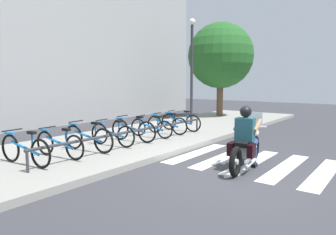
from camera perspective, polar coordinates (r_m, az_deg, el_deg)
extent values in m
plane|color=#38383D|center=(6.87, 11.44, -10.17)|extent=(48.00, 48.00, 0.00)
cube|color=gray|center=(9.33, -12.00, -5.24)|extent=(24.00, 4.40, 0.15)
cube|color=white|center=(7.53, 26.80, -9.25)|extent=(2.80, 0.40, 0.01)
cube|color=white|center=(7.70, 20.88, -8.62)|extent=(2.80, 0.40, 0.01)
cube|color=white|center=(7.95, 15.29, -7.94)|extent=(2.80, 0.40, 0.01)
cube|color=white|center=(8.26, 10.10, -7.24)|extent=(2.80, 0.40, 0.01)
cube|color=white|center=(8.64, 5.34, -6.55)|extent=(2.80, 0.40, 0.01)
torus|color=black|center=(8.07, 15.69, -5.41)|extent=(0.65, 0.20, 0.64)
cylinder|color=silver|center=(8.07, 15.69, -5.41)|extent=(0.13, 0.11, 0.12)
torus|color=black|center=(6.60, 12.41, -7.99)|extent=(0.65, 0.20, 0.64)
cylinder|color=silver|center=(6.60, 12.41, -7.99)|extent=(0.13, 0.11, 0.12)
cube|color=silver|center=(7.30, 14.25, -5.50)|extent=(0.89, 0.39, 0.28)
ellipsoid|color=black|center=(7.47, 14.73, -3.54)|extent=(0.55, 0.35, 0.22)
cube|color=black|center=(7.07, 13.82, -4.65)|extent=(0.59, 0.35, 0.10)
cube|color=black|center=(6.99, 11.67, -5.64)|extent=(0.33, 0.16, 0.28)
cube|color=black|center=(6.88, 15.18, -5.95)|extent=(0.33, 0.16, 0.28)
cylinder|color=silver|center=(7.83, 15.55, -1.53)|extent=(0.11, 0.62, 0.03)
sphere|color=white|center=(8.05, 15.86, -2.75)|extent=(0.18, 0.18, 0.18)
cube|color=silver|center=(7.83, 15.65, -0.20)|extent=(0.09, 0.40, 0.32)
cylinder|color=silver|center=(7.08, 15.05, -8.15)|extent=(0.78, 0.18, 0.08)
cube|color=#1E4C59|center=(7.08, 14.03, -2.18)|extent=(0.31, 0.43, 0.52)
sphere|color=black|center=(7.06, 14.19, 1.07)|extent=(0.26, 0.26, 0.26)
cylinder|color=#9E7051|center=(7.35, 12.88, -1.21)|extent=(0.53, 0.16, 0.26)
cylinder|color=#9E7051|center=(7.24, 16.22, -1.43)|extent=(0.53, 0.16, 0.26)
cylinder|color=navy|center=(7.33, 13.06, -4.71)|extent=(0.46, 0.20, 0.24)
cylinder|color=navy|center=(7.51, 13.26, -6.91)|extent=(0.11, 0.11, 0.47)
cube|color=black|center=(7.59, 13.30, -8.29)|extent=(0.25, 0.13, 0.08)
cylinder|color=navy|center=(7.25, 15.49, -4.91)|extent=(0.46, 0.20, 0.24)
cylinder|color=navy|center=(7.43, 15.65, -7.13)|extent=(0.11, 0.11, 0.47)
cube|color=black|center=(7.51, 15.67, -8.51)|extent=(0.25, 0.13, 0.08)
torus|color=black|center=(7.86, -27.12, -5.08)|extent=(0.13, 0.64, 0.64)
torus|color=black|center=(7.01, -22.51, -6.20)|extent=(0.13, 0.64, 0.64)
cylinder|color=blue|center=(7.42, -24.97, -5.12)|extent=(0.17, 0.93, 0.25)
cylinder|color=blue|center=(7.17, -23.85, -4.12)|extent=(0.04, 0.04, 0.39)
cube|color=black|center=(7.14, -23.92, -2.57)|extent=(0.12, 0.21, 0.06)
cylinder|color=black|center=(7.70, -26.87, -2.09)|extent=(0.48, 0.09, 0.03)
cube|color=blue|center=(7.80, -27.26, -2.59)|extent=(0.11, 0.29, 0.04)
torus|color=black|center=(8.25, -21.77, -4.41)|extent=(0.12, 0.61, 0.60)
torus|color=black|center=(7.47, -16.88, -5.34)|extent=(0.12, 0.61, 0.60)
cylinder|color=blue|center=(7.84, -19.47, -4.42)|extent=(0.17, 0.92, 0.25)
cylinder|color=blue|center=(7.62, -18.26, -3.50)|extent=(0.04, 0.04, 0.37)
cube|color=black|center=(7.59, -18.31, -2.13)|extent=(0.12, 0.21, 0.06)
cylinder|color=black|center=(8.10, -21.44, -1.71)|extent=(0.48, 0.09, 0.03)
cube|color=blue|center=(8.19, -21.87, -2.16)|extent=(0.11, 0.29, 0.04)
torus|color=black|center=(8.71, -17.05, -3.48)|extent=(0.13, 0.66, 0.66)
torus|color=black|center=(7.97, -11.86, -4.25)|extent=(0.13, 0.66, 0.66)
cylinder|color=blue|center=(8.32, -14.59, -3.40)|extent=(0.17, 0.95, 0.26)
cylinder|color=blue|center=(8.11, -13.29, -2.42)|extent=(0.04, 0.04, 0.40)
cube|color=black|center=(8.08, -13.33, -1.01)|extent=(0.12, 0.21, 0.06)
cylinder|color=black|center=(8.57, -16.67, -0.68)|extent=(0.48, 0.09, 0.03)
cube|color=blue|center=(8.66, -17.13, -1.17)|extent=(0.11, 0.29, 0.04)
torus|color=black|center=(9.20, -12.55, -2.94)|extent=(0.12, 0.62, 0.62)
torus|color=black|center=(8.58, -7.81, -3.53)|extent=(0.12, 0.62, 0.62)
cylinder|color=blue|center=(8.87, -10.27, -2.83)|extent=(0.16, 0.86, 0.24)
cylinder|color=blue|center=(8.69, -9.08, -1.94)|extent=(0.04, 0.04, 0.38)
cube|color=black|center=(8.66, -9.11, -0.70)|extent=(0.12, 0.21, 0.06)
cylinder|color=black|center=(9.07, -12.16, -0.43)|extent=(0.48, 0.09, 0.03)
cube|color=blue|center=(9.15, -12.60, -0.86)|extent=(0.11, 0.29, 0.04)
torus|color=black|center=(9.77, -8.84, -2.20)|extent=(0.13, 0.66, 0.65)
torus|color=black|center=(9.17, -3.96, -2.71)|extent=(0.13, 0.66, 0.65)
cylinder|color=blue|center=(9.45, -6.48, -2.05)|extent=(0.16, 0.90, 0.25)
cylinder|color=blue|center=(9.28, -5.25, -1.15)|extent=(0.04, 0.04, 0.40)
cube|color=black|center=(9.26, -5.26, 0.08)|extent=(0.12, 0.21, 0.06)
cylinder|color=black|center=(9.65, -8.42, 0.30)|extent=(0.48, 0.09, 0.03)
cube|color=blue|center=(9.72, -8.88, -0.13)|extent=(0.11, 0.29, 0.04)
torus|color=black|center=(10.38, -5.52, -1.80)|extent=(0.12, 0.60, 0.59)
torus|color=black|center=(9.82, -0.63, -2.26)|extent=(0.12, 0.60, 0.59)
cylinder|color=blue|center=(10.08, -3.15, -1.68)|extent=(0.17, 0.92, 0.25)
cylinder|color=blue|center=(9.92, -1.91, -0.93)|extent=(0.04, 0.04, 0.36)
cube|color=black|center=(9.90, -1.92, 0.11)|extent=(0.12, 0.21, 0.06)
cylinder|color=black|center=(10.27, -5.08, 0.33)|extent=(0.48, 0.09, 0.03)
cube|color=blue|center=(10.34, -5.54, -0.03)|extent=(0.11, 0.29, 0.04)
torus|color=black|center=(11.01, -2.46, -1.25)|extent=(0.12, 0.61, 0.61)
torus|color=black|center=(10.50, 2.14, -1.63)|extent=(0.12, 0.61, 0.61)
cylinder|color=blue|center=(10.74, -0.21, -1.11)|extent=(0.16, 0.89, 0.25)
cylinder|color=blue|center=(10.59, 0.95, -0.36)|extent=(0.04, 0.04, 0.37)
cube|color=black|center=(10.57, 0.95, 0.64)|extent=(0.12, 0.21, 0.06)
cylinder|color=black|center=(10.90, -2.03, 0.83)|extent=(0.48, 0.09, 0.03)
cube|color=blue|center=(10.97, -2.47, 0.47)|extent=(0.11, 0.29, 0.04)
torus|color=black|center=(11.67, 0.17, -0.75)|extent=(0.12, 0.63, 0.63)
torus|color=black|center=(11.20, 4.66, -1.08)|extent=(0.12, 0.63, 0.63)
cylinder|color=blue|center=(11.42, 2.37, -0.59)|extent=(0.17, 0.91, 0.25)
cylinder|color=blue|center=(11.28, 3.51, 0.13)|extent=(0.04, 0.04, 0.38)
cube|color=black|center=(11.26, 3.52, 1.10)|extent=(0.12, 0.21, 0.06)
cylinder|color=black|center=(11.57, 0.61, 1.27)|extent=(0.48, 0.09, 0.03)
cube|color=blue|center=(11.63, 0.17, 0.92)|extent=(0.11, 0.29, 0.04)
cylinder|color=#333338|center=(8.77, -5.79, -2.40)|extent=(6.55, 0.07, 0.07)
cylinder|color=#333338|center=(6.86, -24.58, -7.44)|extent=(0.06, 0.06, 0.45)
cylinder|color=#333338|center=(11.35, 5.37, -1.48)|extent=(0.06, 0.06, 0.45)
cylinder|color=#2D2D33|center=(13.54, 4.40, 7.57)|extent=(0.12, 0.12, 4.39)
sphere|color=white|center=(13.77, 4.49, 17.25)|extent=(0.28, 0.28, 0.28)
cylinder|color=brown|center=(16.71, 9.56, 3.45)|extent=(0.34, 0.34, 2.13)
sphere|color=#235B23|center=(16.74, 9.71, 11.24)|extent=(3.44, 3.44, 3.44)
cube|color=#A0A0A0|center=(14.15, -28.33, 15.41)|extent=(24.00, 1.20, 8.63)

